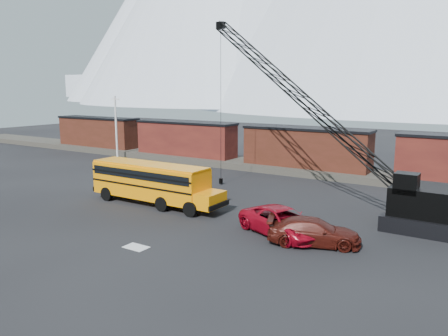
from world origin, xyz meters
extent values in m
plane|color=black|center=(0.00, 0.00, 0.00)|extent=(160.00, 160.00, 0.00)
cone|color=silver|center=(-260.00, 300.00, 67.20)|extent=(220.00, 220.00, 140.00)
cube|color=#47433A|center=(0.00, 22.00, 0.35)|extent=(120.00, 5.00, 0.70)
cube|color=#4C1E15|center=(-32.00, 22.00, 2.70)|extent=(13.50, 2.90, 4.00)
cube|color=black|center=(-32.00, 22.00, 4.75)|extent=(13.70, 3.10, 0.25)
cube|color=black|center=(-36.20, 22.00, 1.00)|extent=(2.20, 2.40, 0.60)
cube|color=black|center=(-27.80, 22.00, 1.00)|extent=(2.20, 2.40, 0.60)
cube|color=#421513|center=(-16.00, 22.00, 2.70)|extent=(13.50, 2.90, 4.00)
cube|color=black|center=(-16.00, 22.00, 4.75)|extent=(13.70, 3.10, 0.25)
cube|color=black|center=(-20.20, 22.00, 1.00)|extent=(2.20, 2.40, 0.60)
cube|color=black|center=(-11.80, 22.00, 1.00)|extent=(2.20, 2.40, 0.60)
cube|color=#4C1E15|center=(0.00, 22.00, 2.70)|extent=(13.50, 2.90, 4.00)
cube|color=black|center=(0.00, 22.00, 4.75)|extent=(13.70, 3.10, 0.25)
cube|color=black|center=(-4.20, 22.00, 1.00)|extent=(2.20, 2.40, 0.60)
cube|color=black|center=(4.20, 22.00, 1.00)|extent=(2.20, 2.40, 0.60)
cube|color=black|center=(11.80, 22.00, 1.00)|extent=(2.20, 2.40, 0.60)
cylinder|color=silver|center=(-24.00, 18.00, 4.00)|extent=(0.24, 0.24, 8.00)
cube|color=silver|center=(-24.00, 18.00, 7.60)|extent=(1.40, 0.12, 0.12)
cube|color=silver|center=(0.50, -4.00, 0.01)|extent=(1.40, 0.90, 0.02)
cube|color=orange|center=(-5.34, 3.64, 1.80)|extent=(10.00, 2.50, 2.50)
cube|color=orange|center=(0.26, 3.64, 1.10)|extent=(1.60, 2.30, 1.10)
cube|color=orange|center=(-5.34, 3.64, 3.10)|extent=(10.00, 2.30, 0.18)
cube|color=black|center=(-5.34, 2.38, 2.50)|extent=(9.60, 0.05, 0.65)
cube|color=black|center=(-5.34, 4.90, 2.50)|extent=(9.60, 0.05, 0.65)
cube|color=black|center=(1.11, 3.64, 0.80)|extent=(0.15, 2.45, 0.35)
cube|color=black|center=(-10.39, 3.64, 0.80)|extent=(0.15, 2.50, 0.35)
cylinder|color=black|center=(-8.94, 2.49, 0.55)|extent=(1.10, 0.35, 1.10)
cylinder|color=black|center=(-8.94, 4.79, 0.55)|extent=(1.10, 0.35, 1.10)
cylinder|color=black|center=(-3.14, 2.49, 0.55)|extent=(1.10, 0.35, 1.10)
cylinder|color=black|center=(-3.14, 4.79, 0.55)|extent=(1.10, 0.35, 1.10)
cylinder|color=black|center=(-0.54, 2.49, 0.55)|extent=(1.10, 0.35, 1.10)
cylinder|color=black|center=(-0.54, 4.79, 0.55)|extent=(1.10, 0.35, 1.10)
imported|color=maroon|center=(6.59, 2.44, 0.84)|extent=(6.66, 4.95, 1.68)
imported|color=#42110B|center=(8.81, 1.90, 0.77)|extent=(5.73, 3.88, 1.54)
cube|color=black|center=(14.08, 6.87, 0.50)|extent=(5.50, 1.00, 1.00)
cube|color=black|center=(14.08, 10.07, 0.50)|extent=(5.50, 1.00, 1.00)
cube|color=black|center=(14.08, 8.47, 1.90)|extent=(4.80, 3.60, 1.80)
cube|color=black|center=(12.68, 7.27, 3.10)|extent=(1.40, 1.20, 1.30)
cube|color=black|center=(12.68, 6.72, 3.10)|extent=(1.20, 0.06, 0.90)
cube|color=black|center=(-4.46, 12.40, 14.39)|extent=(0.70, 0.50, 0.60)
cylinder|color=black|center=(-4.46, 12.40, 7.19)|extent=(0.04, 0.04, 14.09)
cube|color=black|center=(-4.46, 12.40, 0.35)|extent=(0.25, 0.25, 0.50)
camera|label=1|loc=(17.47, -21.13, 8.88)|focal=35.00mm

